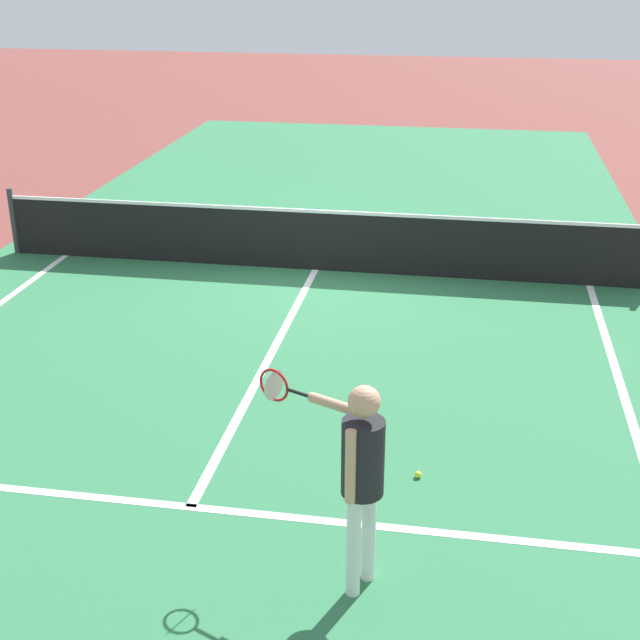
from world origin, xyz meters
The scene contains 7 objects.
ground_plane centered at (0.00, 0.00, 0.00)m, with size 60.00×60.00×0.00m, color brown.
court_surface_inbounds centered at (0.00, 0.00, 0.00)m, with size 10.62×24.40×0.00m, color #2D7247.
line_service_near centered at (0.00, -6.40, 0.00)m, with size 8.22×0.10×0.01m, color white.
line_center_service centered at (0.00, -3.20, 0.00)m, with size 0.10×6.40×0.01m, color white.
net centered at (0.00, 0.00, 0.49)m, with size 9.99×0.09×1.07m.
player_near centered at (1.60, -7.16, 1.09)m, with size 1.07×0.85×1.74m.
tennis_ball_mid_court centered at (1.96, -5.58, 0.03)m, with size 0.07×0.07×0.07m, color #CCE033.
Camera 1 is at (2.25, -12.70, 4.58)m, focal length 49.59 mm.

